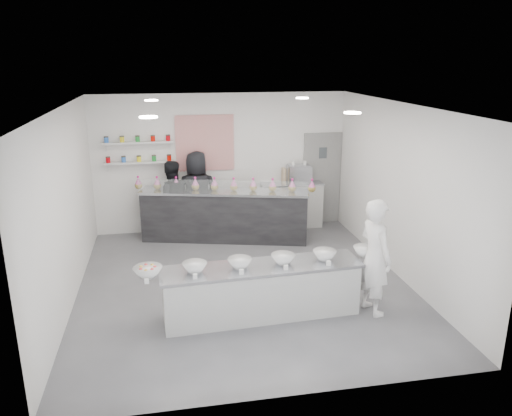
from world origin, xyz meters
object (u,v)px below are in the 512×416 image
(staff_right, at_px, (197,194))
(espresso_ledge, at_px, (292,205))
(woman_prep, at_px, (375,257))
(staff_left, at_px, (171,200))
(back_bar, at_px, (225,215))
(prep_counter, at_px, (262,291))
(espresso_machine, at_px, (299,174))

(staff_right, bearing_deg, espresso_ledge, -168.62)
(staff_right, bearing_deg, woman_prep, 127.63)
(woman_prep, relative_size, staff_left, 1.07)
(back_bar, distance_m, espresso_ledge, 1.69)
(prep_counter, bearing_deg, espresso_ledge, 66.46)
(espresso_ledge, relative_size, espresso_machine, 2.67)
(staff_left, bearing_deg, back_bar, 155.61)
(prep_counter, relative_size, staff_right, 1.61)
(back_bar, distance_m, staff_right, 0.76)
(back_bar, height_order, staff_left, staff_left)
(back_bar, relative_size, woman_prep, 1.95)
(espresso_machine, height_order, staff_left, staff_left)
(prep_counter, distance_m, back_bar, 3.33)
(staff_left, bearing_deg, woman_prep, 121.82)
(espresso_ledge, distance_m, staff_left, 2.70)
(staff_left, bearing_deg, staff_right, 175.10)
(espresso_ledge, bearing_deg, espresso_machine, 0.00)
(woman_prep, distance_m, staff_right, 4.53)
(staff_left, height_order, staff_right, staff_right)
(espresso_machine, distance_m, staff_right, 2.30)
(espresso_ledge, distance_m, espresso_machine, 0.72)
(espresso_machine, height_order, staff_right, staff_right)
(prep_counter, bearing_deg, espresso_machine, 64.52)
(espresso_machine, xyz_separation_m, woman_prep, (0.07, -4.06, -0.33))
(espresso_ledge, bearing_deg, staff_left, -176.15)
(prep_counter, relative_size, staff_left, 1.78)
(prep_counter, xyz_separation_m, staff_right, (-0.66, 3.71, 0.52))
(back_bar, xyz_separation_m, staff_right, (-0.53, 0.38, 0.39))
(prep_counter, distance_m, espresso_machine, 4.29)
(woman_prep, bearing_deg, staff_right, 17.86)
(prep_counter, relative_size, espresso_ledge, 2.16)
(prep_counter, relative_size, espresso_machine, 5.76)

